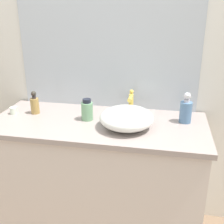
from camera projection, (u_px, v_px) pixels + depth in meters
name	position (u px, v px, depth m)	size (l,w,h in m)	color
bathroom_wall_rear	(96.00, 43.00, 1.93)	(6.00, 0.06, 2.60)	silver
vanity_counter	(99.00, 179.00, 1.93)	(1.35, 0.59, 0.86)	beige
wall_mirror_panel	(107.00, 35.00, 1.86)	(1.23, 0.01, 0.99)	#B2BCC6
sink_basin	(127.00, 118.00, 1.67)	(0.32, 0.33, 0.12)	silver
faucet	(131.00, 102.00, 1.83)	(0.03, 0.12, 0.17)	gold
soap_dispenser	(35.00, 104.00, 1.89)	(0.06, 0.06, 0.16)	#A38244
lotion_bottle	(87.00, 110.00, 1.78)	(0.07, 0.07, 0.14)	#73A579
perfume_bottle	(186.00, 110.00, 1.74)	(0.07, 0.07, 0.19)	#50759C
candle_jar	(14.00, 110.00, 1.89)	(0.05, 0.05, 0.05)	silver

